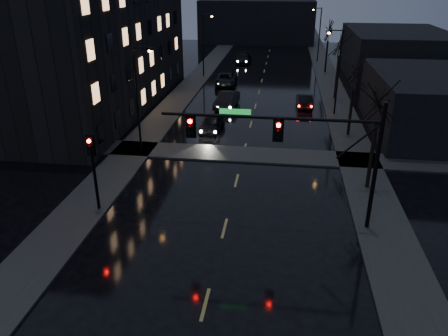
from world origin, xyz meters
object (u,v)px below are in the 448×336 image
(lead_car, at_px, (304,101))
(oncoming_car_c, at_px, (226,79))
(oncoming_car_b, at_px, (227,100))
(oncoming_car_d, at_px, (243,58))
(oncoming_car_a, at_px, (212,123))

(lead_car, bearing_deg, oncoming_car_c, -45.72)
(oncoming_car_b, bearing_deg, oncoming_car_d, 99.32)
(oncoming_car_a, distance_m, oncoming_car_c, 17.09)
(oncoming_car_b, relative_size, lead_car, 1.17)
(oncoming_car_b, height_order, oncoming_car_c, oncoming_car_b)
(oncoming_car_a, height_order, lead_car, oncoming_car_a)
(oncoming_car_b, xyz_separation_m, lead_car, (7.86, 1.23, -0.11))
(oncoming_car_a, relative_size, oncoming_car_d, 0.79)
(oncoming_car_d, relative_size, lead_car, 1.24)
(oncoming_car_b, height_order, oncoming_car_d, oncoming_car_b)
(oncoming_car_c, relative_size, oncoming_car_d, 1.04)
(oncoming_car_a, bearing_deg, oncoming_car_b, 93.71)
(lead_car, bearing_deg, oncoming_car_b, 5.66)
(lead_car, bearing_deg, oncoming_car_d, -73.01)
(oncoming_car_a, bearing_deg, oncoming_car_c, 99.65)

